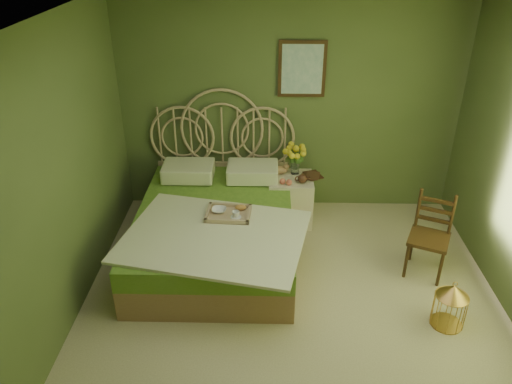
{
  "coord_description": "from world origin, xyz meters",
  "views": [
    {
      "loc": [
        -0.26,
        -3.38,
        3.23
      ],
      "look_at": [
        -0.36,
        1.0,
        0.83
      ],
      "focal_mm": 35.0,
      "sensor_mm": 36.0,
      "label": 1
    }
  ],
  "objects_px": {
    "nightstand": "(291,193)",
    "birdcage": "(450,306)",
    "chair": "(428,229)",
    "bed": "(216,225)"
  },
  "relations": [
    {
      "from": "nightstand",
      "to": "birdcage",
      "type": "relative_size",
      "value": 2.29
    },
    {
      "from": "nightstand",
      "to": "chair",
      "type": "relative_size",
      "value": 1.15
    },
    {
      "from": "chair",
      "to": "nightstand",
      "type": "bearing_deg",
      "value": 168.5
    },
    {
      "from": "bed",
      "to": "birdcage",
      "type": "height_order",
      "value": "bed"
    },
    {
      "from": "nightstand",
      "to": "chair",
      "type": "distance_m",
      "value": 1.65
    },
    {
      "from": "bed",
      "to": "birdcage",
      "type": "distance_m",
      "value": 2.45
    },
    {
      "from": "birdcage",
      "to": "chair",
      "type": "bearing_deg",
      "value": 90.45
    },
    {
      "from": "birdcage",
      "to": "nightstand",
      "type": "bearing_deg",
      "value": 127.2
    },
    {
      "from": "bed",
      "to": "birdcage",
      "type": "bearing_deg",
      "value": -26.74
    },
    {
      "from": "nightstand",
      "to": "chair",
      "type": "xyz_separation_m",
      "value": [
        1.35,
        -0.95,
        0.13
      ]
    }
  ]
}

